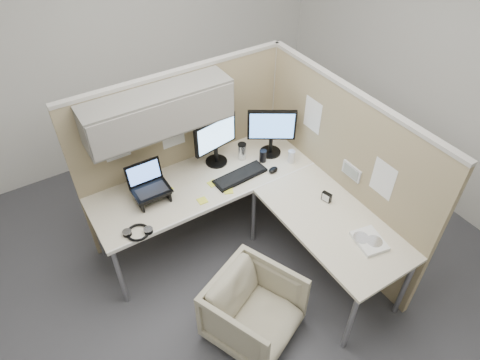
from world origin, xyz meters
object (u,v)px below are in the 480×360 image
monitor_left (215,138)px  keyboard (240,176)px  desk (250,201)px  office_chair (254,308)px

monitor_left → keyboard: bearing=-85.7°
keyboard → desk: bearing=-108.2°
monitor_left → keyboard: 0.40m
office_chair → keyboard: bearing=40.2°
office_chair → monitor_left: monitor_left is taller
desk → keyboard: bearing=75.7°
desk → keyboard: 0.29m
office_chair → keyboard: 1.15m
office_chair → monitor_left: size_ratio=1.38×
desk → keyboard: size_ratio=4.04×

